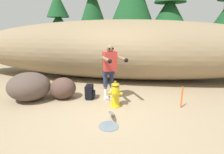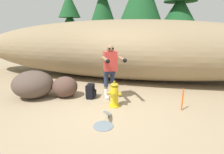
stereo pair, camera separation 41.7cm
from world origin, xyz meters
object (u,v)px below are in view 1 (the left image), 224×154
Objects in this scene: utility_worker at (110,66)px; boulder_large at (29,86)px; spare_backpack at (90,92)px; survey_stake at (182,97)px; boulder_mid at (63,88)px; fire_hydrant at (115,95)px.

utility_worker is 2.48m from boulder_large.
spare_backpack is 0.38× the size of boulder_large.
survey_stake is (2.62, -0.24, 0.08)m from spare_backpack.
spare_backpack is 0.61× the size of boulder_mid.
fire_hydrant is 1.54× the size of spare_backpack.
boulder_large is 1.60× the size of boulder_mid.
spare_backpack is 2.63m from survey_stake.
utility_worker is (-0.23, 0.43, 0.71)m from fire_hydrant.
utility_worker is 1.60m from boulder_mid.
spare_backpack is (-0.62, -0.01, -0.82)m from utility_worker.
fire_hydrant is 1.69m from boulder_mid.
boulder_mid is (-1.43, -0.10, -0.71)m from utility_worker.
boulder_large is (-2.38, -0.35, -0.62)m from utility_worker.
survey_stake is (3.43, -0.16, -0.03)m from boulder_mid.
spare_backpack is 0.83m from boulder_mid.
utility_worker is at bearing -3.84° from spare_backpack.
survey_stake is (1.78, 0.17, -0.03)m from fire_hydrant.
fire_hydrant is 0.44× the size of utility_worker.
survey_stake is (2.00, -0.25, -0.74)m from utility_worker.
boulder_large is 2.05× the size of survey_stake.
boulder_large is at bearing 178.21° from fire_hydrant.
utility_worker is at bearing 172.79° from survey_stake.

